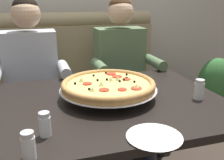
{
  "coord_description": "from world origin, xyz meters",
  "views": [
    {
      "loc": [
        -0.33,
        -1.27,
        1.26
      ],
      "look_at": [
        0.07,
        0.07,
        0.82
      ],
      "focal_mm": 41.77,
      "sensor_mm": 36.0,
      "label": 1
    }
  ],
  "objects_px": {
    "shaker_oregano": "(45,126)",
    "potted_plant": "(216,89)",
    "shaker_pepper_flakes": "(199,91)",
    "pizza": "(108,85)",
    "plate_near_left": "(154,135)",
    "booth_bench": "(76,96)",
    "diner_left": "(32,75)",
    "shaker_parmesan": "(29,148)",
    "dining_table": "(103,114)",
    "diner_right": "(123,67)"
  },
  "relations": [
    {
      "from": "shaker_pepper_flakes",
      "to": "potted_plant",
      "type": "bearing_deg",
      "value": 46.31
    },
    {
      "from": "pizza",
      "to": "plate_near_left",
      "type": "relative_size",
      "value": 2.35
    },
    {
      "from": "plate_near_left",
      "to": "dining_table",
      "type": "bearing_deg",
      "value": 103.26
    },
    {
      "from": "diner_right",
      "to": "pizza",
      "type": "height_order",
      "value": "diner_right"
    },
    {
      "from": "plate_near_left",
      "to": "shaker_pepper_flakes",
      "type": "bearing_deg",
      "value": 36.54
    },
    {
      "from": "dining_table",
      "to": "shaker_oregano",
      "type": "xyz_separation_m",
      "value": [
        -0.32,
        -0.29,
        0.12
      ]
    },
    {
      "from": "diner_left",
      "to": "pizza",
      "type": "relative_size",
      "value": 2.37
    },
    {
      "from": "booth_bench",
      "to": "dining_table",
      "type": "height_order",
      "value": "booth_bench"
    },
    {
      "from": "plate_near_left",
      "to": "potted_plant",
      "type": "distance_m",
      "value": 1.79
    },
    {
      "from": "shaker_pepper_flakes",
      "to": "plate_near_left",
      "type": "xyz_separation_m",
      "value": [
        -0.42,
        -0.31,
        -0.04
      ]
    },
    {
      "from": "pizza",
      "to": "dining_table",
      "type": "bearing_deg",
      "value": -138.2
    },
    {
      "from": "diner_right",
      "to": "plate_near_left",
      "type": "xyz_separation_m",
      "value": [
        -0.26,
        -1.12,
        0.02
      ]
    },
    {
      "from": "diner_left",
      "to": "shaker_parmesan",
      "type": "relative_size",
      "value": 12.17
    },
    {
      "from": "booth_bench",
      "to": "shaker_parmesan",
      "type": "bearing_deg",
      "value": -105.25
    },
    {
      "from": "booth_bench",
      "to": "plate_near_left",
      "type": "bearing_deg",
      "value": -85.82
    },
    {
      "from": "potted_plant",
      "to": "diner_left",
      "type": "bearing_deg",
      "value": -177.04
    },
    {
      "from": "shaker_parmesan",
      "to": "plate_near_left",
      "type": "height_order",
      "value": "shaker_parmesan"
    },
    {
      "from": "shaker_oregano",
      "to": "diner_left",
      "type": "bearing_deg",
      "value": 92.8
    },
    {
      "from": "diner_right",
      "to": "potted_plant",
      "type": "relative_size",
      "value": 1.82
    },
    {
      "from": "shaker_pepper_flakes",
      "to": "potted_plant",
      "type": "relative_size",
      "value": 0.16
    },
    {
      "from": "diner_left",
      "to": "plate_near_left",
      "type": "distance_m",
      "value": 1.21
    },
    {
      "from": "booth_bench",
      "to": "diner_left",
      "type": "xyz_separation_m",
      "value": [
        -0.36,
        -0.27,
        0.31
      ]
    },
    {
      "from": "booth_bench",
      "to": "pizza",
      "type": "height_order",
      "value": "booth_bench"
    },
    {
      "from": "pizza",
      "to": "plate_near_left",
      "type": "bearing_deg",
      "value": -83.42
    },
    {
      "from": "diner_left",
      "to": "plate_near_left",
      "type": "height_order",
      "value": "diner_left"
    },
    {
      "from": "shaker_pepper_flakes",
      "to": "pizza",
      "type": "bearing_deg",
      "value": 161.3
    },
    {
      "from": "dining_table",
      "to": "diner_left",
      "type": "height_order",
      "value": "diner_left"
    },
    {
      "from": "pizza",
      "to": "shaker_parmesan",
      "type": "relative_size",
      "value": 5.14
    },
    {
      "from": "potted_plant",
      "to": "shaker_parmesan",
      "type": "bearing_deg",
      "value": -145.37
    },
    {
      "from": "plate_near_left",
      "to": "pizza",
      "type": "bearing_deg",
      "value": 96.58
    },
    {
      "from": "shaker_pepper_flakes",
      "to": "plate_near_left",
      "type": "relative_size",
      "value": 0.49
    },
    {
      "from": "dining_table",
      "to": "diner_left",
      "type": "xyz_separation_m",
      "value": [
        -0.36,
        0.69,
        0.06
      ]
    },
    {
      "from": "booth_bench",
      "to": "shaker_pepper_flakes",
      "type": "height_order",
      "value": "booth_bench"
    },
    {
      "from": "booth_bench",
      "to": "shaker_oregano",
      "type": "distance_m",
      "value": 1.33
    },
    {
      "from": "diner_left",
      "to": "shaker_parmesan",
      "type": "bearing_deg",
      "value": -90.79
    },
    {
      "from": "shaker_oregano",
      "to": "pizza",
      "type": "bearing_deg",
      "value": 42.07
    },
    {
      "from": "dining_table",
      "to": "pizza",
      "type": "bearing_deg",
      "value": 41.8
    },
    {
      "from": "shaker_pepper_flakes",
      "to": "shaker_oregano",
      "type": "height_order",
      "value": "shaker_pepper_flakes"
    },
    {
      "from": "shaker_pepper_flakes",
      "to": "dining_table",
      "type": "bearing_deg",
      "value": 167.17
    },
    {
      "from": "shaker_oregano",
      "to": "plate_near_left",
      "type": "relative_size",
      "value": 0.45
    },
    {
      "from": "dining_table",
      "to": "diner_left",
      "type": "relative_size",
      "value": 1.05
    },
    {
      "from": "diner_right",
      "to": "potted_plant",
      "type": "height_order",
      "value": "diner_right"
    },
    {
      "from": "dining_table",
      "to": "shaker_parmesan",
      "type": "bearing_deg",
      "value": -131.12
    },
    {
      "from": "booth_bench",
      "to": "shaker_oregano",
      "type": "xyz_separation_m",
      "value": [
        -0.32,
        -1.24,
        0.37
      ]
    },
    {
      "from": "diner_left",
      "to": "pizza",
      "type": "distance_m",
      "value": 0.77
    },
    {
      "from": "diner_right",
      "to": "shaker_parmesan",
      "type": "distance_m",
      "value": 1.35
    },
    {
      "from": "shaker_oregano",
      "to": "potted_plant",
      "type": "relative_size",
      "value": 0.15
    },
    {
      "from": "shaker_parmesan",
      "to": "shaker_oregano",
      "type": "height_order",
      "value": "shaker_parmesan"
    },
    {
      "from": "booth_bench",
      "to": "potted_plant",
      "type": "relative_size",
      "value": 2.31
    },
    {
      "from": "booth_bench",
      "to": "shaker_parmesan",
      "type": "relative_size",
      "value": 15.42
    }
  ]
}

